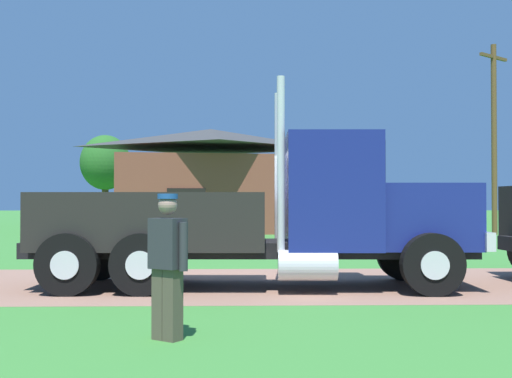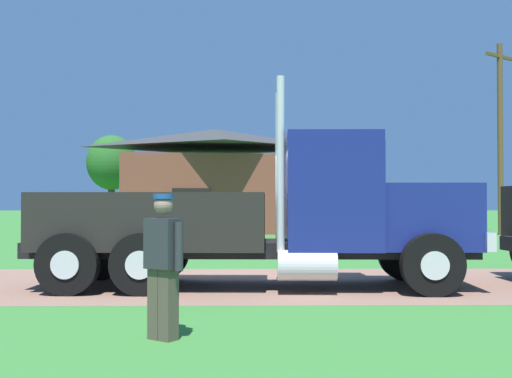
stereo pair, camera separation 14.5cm
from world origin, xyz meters
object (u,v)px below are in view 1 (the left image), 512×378
Objects in this scene: shed_building at (211,182)px; utility_pole_near at (494,134)px; truck_foreground_white at (263,218)px; visitor_standing_near at (167,261)px.

utility_pole_near is (13.66, -3.29, 2.23)m from shed_building.
truck_foreground_white is 0.77× the size of shed_building.
utility_pole_near is (11.75, 18.71, 3.53)m from truck_foreground_white.
visitor_standing_near is 0.16× the size of shed_building.
utility_pole_near is at bearing -13.53° from shed_building.
shed_building is (-1.91, 21.99, 1.31)m from truck_foreground_white.
shed_building is at bearing 166.47° from utility_pole_near.
visitor_standing_near is (-1.28, -4.54, -0.37)m from truck_foreground_white.
visitor_standing_near is at bearing -88.63° from shed_building.
truck_foreground_white is 4.93× the size of visitor_standing_near.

